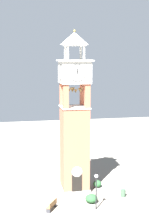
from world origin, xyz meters
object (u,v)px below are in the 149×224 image
object	(u,v)px
park_bench	(52,205)
lamp_post	(96,185)
clock_tower	(75,126)
trash_bin	(123,193)

from	to	relation	value
park_bench	lamp_post	xyz separation A→B (m)	(4.17, -0.66, 1.99)
clock_tower	lamp_post	size ratio (longest dim) A/B	4.88
clock_tower	trash_bin	bearing A→B (deg)	-30.94
clock_tower	park_bench	world-z (taller)	clock_tower
clock_tower	trash_bin	xyz separation A→B (m)	(4.66, -2.79, -6.81)
clock_tower	trash_bin	distance (m)	8.71
clock_tower	lamp_post	distance (m)	7.05
lamp_post	trash_bin	bearing A→B (deg)	33.28
trash_bin	park_bench	bearing A→B (deg)	-167.87
park_bench	trash_bin	xyz separation A→B (m)	(7.70, 1.65, -0.08)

